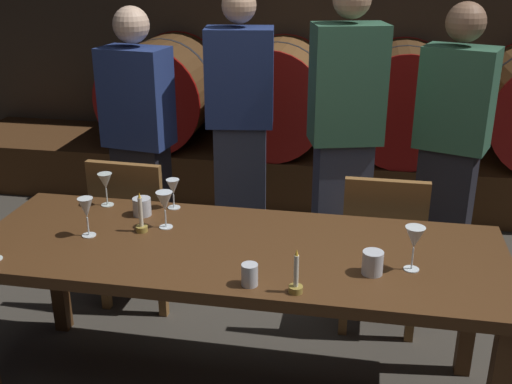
{
  "coord_description": "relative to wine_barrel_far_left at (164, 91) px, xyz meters",
  "views": [
    {
      "loc": [
        0.21,
        -2.08,
        1.92
      ],
      "look_at": [
        -0.23,
        0.3,
        0.94
      ],
      "focal_mm": 43.51,
      "sensor_mm": 36.0,
      "label": 1
    }
  ],
  "objects": [
    {
      "name": "back_wall",
      "position": [
        1.41,
        0.55,
        0.68
      ],
      "size": [
        6.92,
        0.24,
        2.99
      ],
      "primitive_type": "cube",
      "color": "#473A2D",
      "rests_on": "ground"
    },
    {
      "name": "barrel_shelf",
      "position": [
        1.41,
        0.0,
        -0.61
      ],
      "size": [
        6.22,
        0.9,
        0.4
      ],
      "primitive_type": "cube",
      "color": "#4C2D16",
      "rests_on": "ground"
    },
    {
      "name": "wine_barrel_far_left",
      "position": [
        0.0,
        0.0,
        0.0
      ],
      "size": [
        0.83,
        0.88,
        0.83
      ],
      "color": "#513319",
      "rests_on": "barrel_shelf"
    },
    {
      "name": "wine_barrel_center_left",
      "position": [
        0.92,
        0.0,
        0.0
      ],
      "size": [
        0.83,
        0.88,
        0.83
      ],
      "color": "brown",
      "rests_on": "barrel_shelf"
    },
    {
      "name": "wine_barrel_center_right",
      "position": [
        1.89,
        0.0,
        0.0
      ],
      "size": [
        0.83,
        0.88,
        0.83
      ],
      "color": "#513319",
      "rests_on": "barrel_shelf"
    },
    {
      "name": "dining_table",
      "position": [
        1.13,
        -2.46,
        -0.14
      ],
      "size": [
        2.21,
        0.78,
        0.75
      ],
      "color": "#4C2D16",
      "rests_on": "ground"
    },
    {
      "name": "chair_left",
      "position": [
        0.42,
        -1.81,
        -0.32
      ],
      "size": [
        0.42,
        0.42,
        0.88
      ],
      "rotation": [
        0.0,
        0.0,
        3.1
      ],
      "color": "brown",
      "rests_on": "ground"
    },
    {
      "name": "chair_right",
      "position": [
        1.74,
        -1.82,
        -0.32
      ],
      "size": [
        0.4,
        0.4,
        0.88
      ],
      "rotation": [
        0.0,
        0.0,
        3.14
      ],
      "color": "brown",
      "rests_on": "ground"
    },
    {
      "name": "guest_far_left",
      "position": [
        0.31,
        -1.39,
        0.0
      ],
      "size": [
        0.41,
        0.3,
        1.6
      ],
      "rotation": [
        0.0,
        0.0,
        2.98
      ],
      "color": "black",
      "rests_on": "ground"
    },
    {
      "name": "guest_center_left",
      "position": [
        0.9,
        -1.29,
        0.05
      ],
      "size": [
        0.41,
        0.29,
        1.7
      ],
      "rotation": [
        0.0,
        0.0,
        3.28
      ],
      "color": "#33384C",
      "rests_on": "ground"
    },
    {
      "name": "guest_center_right",
      "position": [
        1.51,
        -1.42,
        0.09
      ],
      "size": [
        0.43,
        0.33,
        1.75
      ],
      "rotation": [
        0.0,
        0.0,
        3.41
      ],
      "color": "#33384C",
      "rests_on": "ground"
    },
    {
      "name": "guest_far_right",
      "position": [
        2.09,
        -1.28,
        0.03
      ],
      "size": [
        0.44,
        0.35,
        1.64
      ],
      "rotation": [
        0.0,
        0.0,
        2.8
      ],
      "color": "black",
      "rests_on": "ground"
    },
    {
      "name": "candle_left",
      "position": [
        0.69,
        -2.4,
        -0.01
      ],
      "size": [
        0.05,
        0.05,
        0.18
      ],
      "color": "olive",
      "rests_on": "dining_table"
    },
    {
      "name": "candle_right",
      "position": [
        1.41,
        -2.79,
        -0.02
      ],
      "size": [
        0.05,
        0.05,
        0.17
      ],
      "color": "olive",
      "rests_on": "dining_table"
    },
    {
      "name": "wine_glass_left",
      "position": [
        0.43,
        -2.16,
        0.05
      ],
      "size": [
        0.07,
        0.07,
        0.16
      ],
      "color": "silver",
      "rests_on": "dining_table"
    },
    {
      "name": "wine_glass_center_left",
      "position": [
        0.48,
        -2.49,
        0.06
      ],
      "size": [
        0.07,
        0.07,
        0.17
      ],
      "color": "white",
      "rests_on": "dining_table"
    },
    {
      "name": "wine_glass_center_right",
      "position": [
        0.75,
        -2.13,
        0.04
      ],
      "size": [
        0.06,
        0.06,
        0.14
      ],
      "color": "white",
      "rests_on": "dining_table"
    },
    {
      "name": "wine_glass_right",
      "position": [
        0.78,
        -2.35,
        0.06
      ],
      "size": [
        0.07,
        0.07,
        0.17
      ],
      "color": "white",
      "rests_on": "dining_table"
    },
    {
      "name": "wine_glass_far_right",
      "position": [
        1.83,
        -2.54,
        0.07
      ],
      "size": [
        0.08,
        0.08,
        0.18
      ],
      "color": "white",
      "rests_on": "dining_table"
    },
    {
      "name": "cup_left",
      "position": [
        0.63,
        -2.23,
        -0.02
      ],
      "size": [
        0.08,
        0.08,
        0.08
      ],
      "primitive_type": "cylinder",
      "color": "silver",
      "rests_on": "dining_table"
    },
    {
      "name": "cup_center",
      "position": [
        1.24,
        -2.77,
        -0.02
      ],
      "size": [
        0.06,
        0.06,
        0.08
      ],
      "primitive_type": "cylinder",
      "color": "silver",
      "rests_on": "dining_table"
    },
    {
      "name": "cup_right",
      "position": [
        1.68,
        -2.6,
        -0.02
      ],
      "size": [
        0.08,
        0.08,
        0.09
      ],
      "primitive_type": "cylinder",
      "color": "silver",
      "rests_on": "dining_table"
    }
  ]
}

